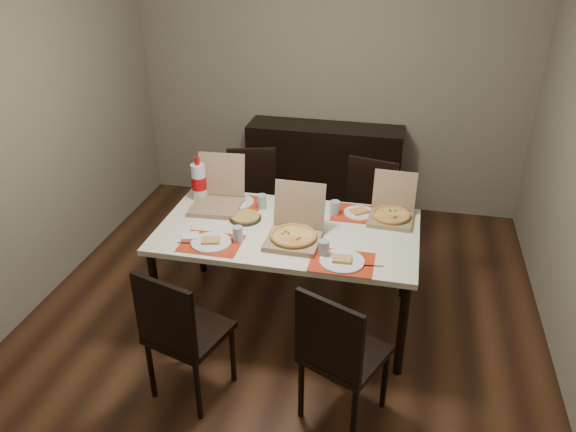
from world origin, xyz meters
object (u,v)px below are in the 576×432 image
object	(u,v)px
pizza_box_center	(295,232)
soda_bottle	(199,182)
sideboard	(324,169)
dip_bowl	(303,216)
chair_far_right	(366,211)
chair_near_left	(181,331)
chair_near_right	(339,352)
chair_far_left	(253,199)
dining_table	(288,237)

from	to	relation	value
pizza_box_center	soda_bottle	distance (m)	0.96
sideboard	dip_bowl	distance (m)	1.64
sideboard	chair_far_right	bearing A→B (deg)	-61.77
chair_near_left	soda_bottle	bearing A→B (deg)	104.60
chair_near_right	soda_bottle	distance (m)	1.80
sideboard	chair_near_left	size ratio (longest dim) A/B	1.61
chair_far_left	pizza_box_center	distance (m)	1.21
dining_table	chair_near_right	bearing A→B (deg)	-61.49
chair_far_right	soda_bottle	distance (m)	1.40
sideboard	dip_bowl	size ratio (longest dim) A/B	12.59
dip_bowl	soda_bottle	world-z (taller)	soda_bottle
chair_near_right	chair_far_right	bearing A→B (deg)	90.73
chair_near_left	chair_far_right	world-z (taller)	same
dining_table	chair_near_left	world-z (taller)	chair_near_left
chair_far_left	dip_bowl	xyz separation A→B (m)	(0.59, -0.70, 0.25)
chair_near_right	sideboard	bearing A→B (deg)	101.02
chair_near_right	chair_near_left	bearing A→B (deg)	-178.79
dining_table	sideboard	bearing A→B (deg)	90.95
dining_table	soda_bottle	bearing A→B (deg)	157.70
chair_near_left	pizza_box_center	xyz separation A→B (m)	(0.52, 0.79, 0.30)
chair_far_right	dip_bowl	world-z (taller)	chair_far_right
chair_near_right	chair_far_left	world-z (taller)	same
pizza_box_center	sideboard	bearing A→B (deg)	93.15
chair_far_right	soda_bottle	xyz separation A→B (m)	(-1.24, -0.53, 0.38)
dining_table	pizza_box_center	bearing A→B (deg)	-61.39
sideboard	chair_far_left	size ratio (longest dim) A/B	1.61
chair_far_left	soda_bottle	xyz separation A→B (m)	(-0.25, -0.56, 0.38)
dining_table	pizza_box_center	distance (m)	0.20
pizza_box_center	chair_far_right	bearing A→B (deg)	68.15
dining_table	chair_far_right	xyz separation A→B (m)	(0.47, 0.85, -0.17)
chair_near_left	soda_bottle	distance (m)	1.34
chair_near_right	dip_bowl	size ratio (longest dim) A/B	7.81
sideboard	chair_near_left	bearing A→B (deg)	-98.61
dining_table	pizza_box_center	size ratio (longest dim) A/B	4.52
chair_near_left	chair_near_right	size ratio (longest dim) A/B	1.00
dip_bowl	chair_near_left	bearing A→B (deg)	-114.97
chair_near_left	soda_bottle	world-z (taller)	soda_bottle
pizza_box_center	chair_near_right	bearing A→B (deg)	-61.51
chair_near_right	chair_far_left	size ratio (longest dim) A/B	1.00
chair_far_right	pizza_box_center	bearing A→B (deg)	-111.85
dining_table	dip_bowl	distance (m)	0.21
dip_bowl	soda_bottle	distance (m)	0.86
chair_far_left	chair_near_right	bearing A→B (deg)	-60.59
sideboard	chair_far_left	bearing A→B (deg)	-117.83
chair_far_right	chair_near_left	bearing A→B (deg)	-117.16
soda_bottle	chair_near_left	bearing A→B (deg)	-75.40
sideboard	chair_near_right	world-z (taller)	chair_near_right
sideboard	chair_far_right	size ratio (longest dim) A/B	1.61
dip_bowl	pizza_box_center	bearing A→B (deg)	-89.64
sideboard	dining_table	size ratio (longest dim) A/B	0.83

